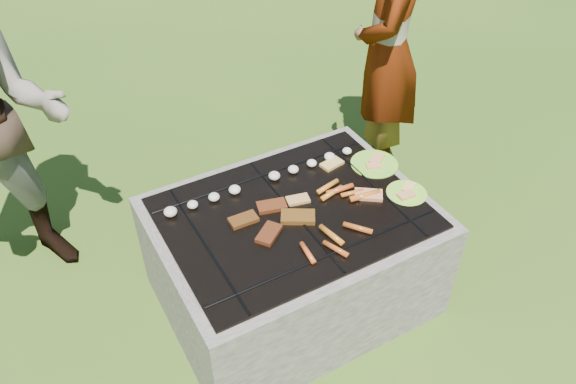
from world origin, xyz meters
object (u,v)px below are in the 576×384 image
object	(u,v)px
plate_far	(374,164)
plate_near	(407,193)
cook	(389,52)
fire_pit	(293,260)

from	to	relation	value
plate_far	plate_near	distance (m)	0.27
plate_near	cook	world-z (taller)	cook
plate_near	cook	size ratio (longest dim) A/B	0.12
plate_far	plate_near	bearing A→B (deg)	-90.16
fire_pit	cook	size ratio (longest dim) A/B	0.73
cook	plate_near	bearing A→B (deg)	11.43
fire_pit	cook	xyz separation A→B (m)	(1.06, 0.70, 0.60)
fire_pit	plate_near	size ratio (longest dim) A/B	6.15
cook	fire_pit	bearing A→B (deg)	-14.90
plate_near	plate_far	bearing A→B (deg)	89.84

